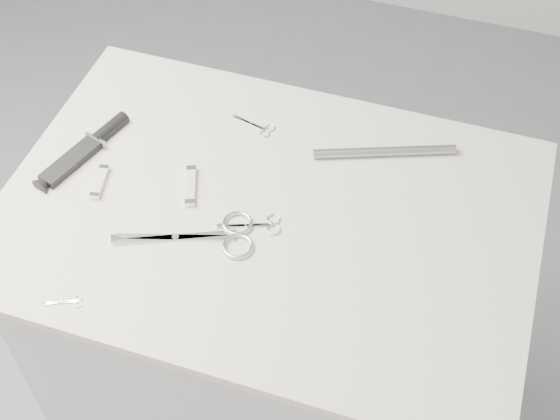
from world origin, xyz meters
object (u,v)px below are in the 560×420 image
(sheathed_knife, at_px, (89,146))
(embroidery_scissors_a, at_px, (261,225))
(plinth, at_px, (270,339))
(tiny_scissors, at_px, (69,302))
(metal_rail, at_px, (384,152))
(embroidery_scissors_b, at_px, (259,127))
(pocket_knife_b, at_px, (100,182))
(large_shears, at_px, (216,236))
(pocket_knife_a, at_px, (191,186))

(sheathed_knife, bearing_deg, embroidery_scissors_a, -84.26)
(plinth, relative_size, sheathed_knife, 4.01)
(tiny_scissors, bearing_deg, metal_rail, 26.22)
(embroidery_scissors_b, xyz_separation_m, tiny_scissors, (-0.17, -0.50, -0.00))
(sheathed_knife, relative_size, pocket_knife_b, 2.69)
(tiny_scissors, distance_m, sheathed_knife, 0.36)
(plinth, height_order, pocket_knife_b, pocket_knife_b)
(plinth, distance_m, large_shears, 0.49)
(pocket_knife_a, bearing_deg, sheathed_knife, 61.76)
(metal_rail, bearing_deg, embroidery_scissors_b, -179.07)
(plinth, distance_m, tiny_scissors, 0.61)
(tiny_scissors, relative_size, metal_rail, 0.22)
(pocket_knife_a, bearing_deg, large_shears, -157.70)
(embroidery_scissors_a, relative_size, pocket_knife_a, 1.18)
(embroidery_scissors_a, relative_size, embroidery_scissors_b, 1.23)
(large_shears, relative_size, tiny_scissors, 4.13)
(plinth, height_order, embroidery_scissors_a, embroidery_scissors_a)
(embroidery_scissors_b, bearing_deg, sheathed_knife, -137.76)
(pocket_knife_a, distance_m, metal_rail, 0.39)
(plinth, distance_m, pocket_knife_a, 0.50)
(sheathed_knife, bearing_deg, embroidery_scissors_b, -44.52)
(plinth, height_order, sheathed_knife, sheathed_knife)
(large_shears, xyz_separation_m, sheathed_knife, (-0.32, 0.13, 0.00))
(pocket_knife_a, bearing_deg, metal_rail, -79.00)
(plinth, xyz_separation_m, tiny_scissors, (-0.26, -0.30, 0.47))
(tiny_scissors, bearing_deg, pocket_knife_b, 81.96)
(sheathed_knife, distance_m, pocket_knife_a, 0.23)
(plinth, xyz_separation_m, pocket_knife_b, (-0.33, -0.04, 0.48))
(sheathed_knife, xyz_separation_m, pocket_knife_b, (0.06, -0.08, -0.00))
(embroidery_scissors_a, xyz_separation_m, pocket_knife_a, (-0.16, 0.05, 0.00))
(tiny_scissors, bearing_deg, pocket_knife_a, 48.74)
(large_shears, height_order, tiny_scissors, large_shears)
(plinth, distance_m, metal_rail, 0.55)
(embroidery_scissors_a, height_order, embroidery_scissors_b, same)
(embroidery_scissors_b, distance_m, sheathed_knife, 0.34)
(pocket_knife_a, bearing_deg, embroidery_scissors_a, -126.21)
(embroidery_scissors_a, bearing_deg, embroidery_scissors_b, 90.03)
(large_shears, distance_m, embroidery_scissors_a, 0.09)
(tiny_scissors, bearing_deg, large_shears, 24.88)
(tiny_scissors, distance_m, pocket_knife_b, 0.27)
(plinth, distance_m, embroidery_scissors_a, 0.47)
(embroidery_scissors_b, relative_size, pocket_knife_a, 0.96)
(embroidery_scissors_a, xyz_separation_m, embroidery_scissors_b, (-0.09, 0.24, -0.00))
(pocket_knife_a, xyz_separation_m, metal_rail, (0.33, 0.20, 0.00))
(plinth, relative_size, metal_rail, 3.18)
(plinth, bearing_deg, metal_rail, 50.23)
(pocket_knife_a, distance_m, pocket_knife_b, 0.18)
(embroidery_scissors_a, bearing_deg, large_shears, -164.22)
(embroidery_scissors_b, bearing_deg, embroidery_scissors_a, -56.08)
(pocket_knife_a, bearing_deg, plinth, -113.51)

